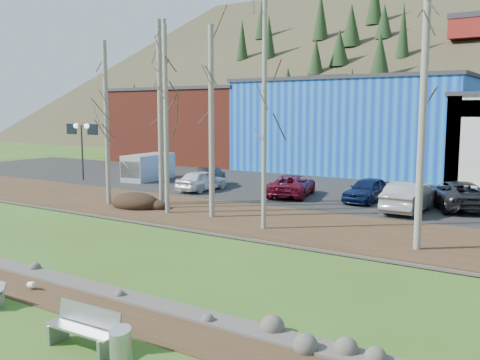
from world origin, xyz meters
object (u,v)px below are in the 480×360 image
Objects in this scene: car_4 at (409,197)px; van_grey at (147,167)px; litter_bin at (121,350)px; car_3 at (367,190)px; car_0 at (202,180)px; car_1 at (209,177)px; street_lamp at (82,136)px; seagull at (31,285)px; car_2 at (292,185)px; bench_intact at (84,328)px; car_5 at (457,195)px.

van_grey reaches higher than car_4.
car_3 is at bearing 96.88° from litter_bin.
car_0 is 2.18m from car_1.
van_grey is at bearing -5.49° from car_4.
street_lamp is at bearing 140.91° from litter_bin.
car_0 is 0.84× the size of car_4.
car_1 is at bearing -7.48° from car_4.
street_lamp is at bearing 145.97° from seagull.
car_3 is (3.25, 20.27, 0.68)m from seagull.
car_2 is 1.18× the size of car_3.
street_lamp is 25.01m from car_4.
litter_bin is 1.87× the size of seagull.
litter_bin is 0.19× the size of street_lamp.
car_4 is (7.64, -1.29, 0.12)m from car_2.
van_grey reaches higher than car_1.
car_5 reaches higher than bench_intact.
car_5 is 22.54m from van_grey.
car_4 is 0.89× the size of car_5.
litter_bin is at bearing -54.34° from van_grey.
street_lamp is at bearing -7.96° from car_1.
van_grey is at bearing 127.98° from bench_intact.
van_grey is at bearing -16.22° from car_0.
car_5 is at bearing 84.65° from litter_bin.
car_3 is at bearing -7.33° from van_grey.
street_lamp reaches higher than car_1.
car_4 is (0.24, 20.53, 0.54)m from litter_bin.
street_lamp is 0.93× the size of van_grey.
van_grey is at bearing 134.89° from seagull.
car_4 is at bearing 155.96° from car_2.
car_1 is at bearing 122.52° from litter_bin.
bench_intact is 0.48× the size of car_0.
car_4 reaches higher than seagull.
car_4 is at bearing -12.16° from van_grey.
bench_intact is at bearing 52.89° from car_5.
car_3 is (-1.27, 22.09, 0.36)m from bench_intact.
car_0 is at bearing 118.47° from bench_intact.
car_1 reaches higher than bench_intact.
car_3 reaches higher than car_2.
seagull is 0.08× the size of car_5.
car_1 is 16.52m from car_5.
car_4 is (1.66, 20.29, 0.46)m from bench_intact.
seagull is 0.11× the size of car_1.
street_lamp is 0.89× the size of car_4.
street_lamp is 27.07m from car_5.
litter_bin is at bearing 94.27° from car_2.
car_3 is (11.67, -0.21, 0.03)m from car_1.
car_4 reaches higher than litter_bin.
car_0 is at bearing -19.37° from car_5.
van_grey reaches higher than car_0.
litter_bin is 0.20× the size of car_3.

